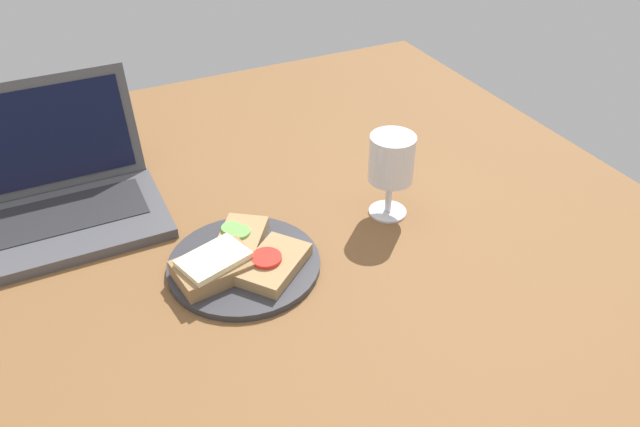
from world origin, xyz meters
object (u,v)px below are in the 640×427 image
(sandwich_with_cucumber, at_px, (242,236))
(laptop, at_px, (59,196))
(sandwich_with_tomato, at_px, (272,264))
(sandwich_with_cheese, at_px, (215,266))
(wine_glass, at_px, (391,163))
(plate, at_px, (244,265))

(sandwich_with_cucumber, bearing_deg, laptop, 139.11)
(sandwich_with_tomato, bearing_deg, laptop, 131.64)
(sandwich_with_cheese, relative_size, wine_glass, 0.83)
(plate, distance_m, sandwich_with_tomato, 0.05)
(wine_glass, bearing_deg, laptop, 155.34)
(sandwich_with_cucumber, relative_size, wine_glass, 0.76)
(sandwich_with_cheese, xyz_separation_m, laptop, (-0.18, 0.27, 0.01))
(sandwich_with_tomato, relative_size, sandwich_with_cucumber, 1.21)
(laptop, bearing_deg, sandwich_with_tomato, -48.36)
(plate, bearing_deg, sandwich_with_cucumber, 72.76)
(plate, relative_size, sandwich_with_cheese, 1.89)
(plate, xyz_separation_m, sandwich_with_tomato, (0.03, -0.04, 0.02))
(sandwich_with_tomato, height_order, wine_glass, wine_glass)
(plate, relative_size, laptop, 0.73)
(sandwich_with_cheese, bearing_deg, laptop, 124.12)
(plate, height_order, wine_glass, wine_glass)
(sandwich_with_cheese, height_order, sandwich_with_tomato, sandwich_with_cheese)
(sandwich_with_tomato, relative_size, laptop, 0.42)
(plate, height_order, sandwich_with_cheese, sandwich_with_cheese)
(sandwich_with_cucumber, bearing_deg, wine_glass, -4.14)
(sandwich_with_cucumber, distance_m, laptop, 0.32)
(sandwich_with_tomato, bearing_deg, plate, 131.59)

